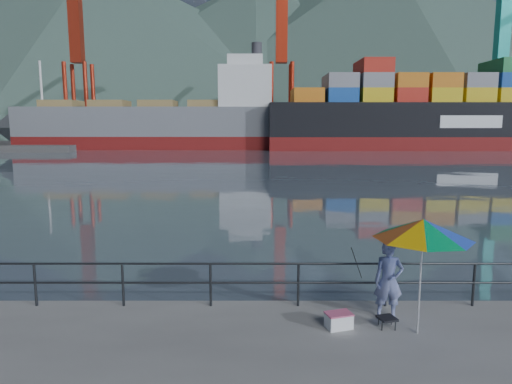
{
  "coord_description": "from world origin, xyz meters",
  "views": [
    {
      "loc": [
        0.04,
        -8.26,
        4.13
      ],
      "look_at": [
        0.03,
        6.0,
        2.0
      ],
      "focal_mm": 32.0,
      "sensor_mm": 36.0,
      "label": 1
    }
  ],
  "objects_px": {
    "container_ship": "(467,114)",
    "cooler_bag": "(339,321)",
    "bulk_carrier": "(169,124)",
    "fisherman": "(389,281)",
    "beach_umbrella": "(423,229)"
  },
  "relations": [
    {
      "from": "beach_umbrella",
      "to": "container_ship",
      "type": "bearing_deg",
      "value": 65.04
    },
    {
      "from": "container_ship",
      "to": "cooler_bag",
      "type": "bearing_deg",
      "value": -116.04
    },
    {
      "from": "bulk_carrier",
      "to": "container_ship",
      "type": "height_order",
      "value": "container_ship"
    },
    {
      "from": "bulk_carrier",
      "to": "fisherman",
      "type": "bearing_deg",
      "value": -75.87
    },
    {
      "from": "fisherman",
      "to": "cooler_bag",
      "type": "distance_m",
      "value": 1.4
    },
    {
      "from": "fisherman",
      "to": "bulk_carrier",
      "type": "distance_m",
      "value": 74.4
    },
    {
      "from": "bulk_carrier",
      "to": "container_ship",
      "type": "xyz_separation_m",
      "value": [
        51.69,
        -1.6,
        1.62
      ]
    },
    {
      "from": "fisherman",
      "to": "beach_umbrella",
      "type": "xyz_separation_m",
      "value": [
        0.41,
        -0.71,
        1.28
      ]
    },
    {
      "from": "cooler_bag",
      "to": "bulk_carrier",
      "type": "height_order",
      "value": "bulk_carrier"
    },
    {
      "from": "fisherman",
      "to": "beach_umbrella",
      "type": "relative_size",
      "value": 0.72
    },
    {
      "from": "fisherman",
      "to": "container_ship",
      "type": "xyz_separation_m",
      "value": [
        33.55,
        70.48,
        4.95
      ]
    },
    {
      "from": "container_ship",
      "to": "beach_umbrella",
      "type": "bearing_deg",
      "value": -114.96
    },
    {
      "from": "beach_umbrella",
      "to": "fisherman",
      "type": "bearing_deg",
      "value": 119.9
    },
    {
      "from": "fisherman",
      "to": "container_ship",
      "type": "bearing_deg",
      "value": 69.02
    },
    {
      "from": "beach_umbrella",
      "to": "container_ship",
      "type": "xyz_separation_m",
      "value": [
        33.14,
        71.19,
        3.67
      ]
    }
  ]
}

